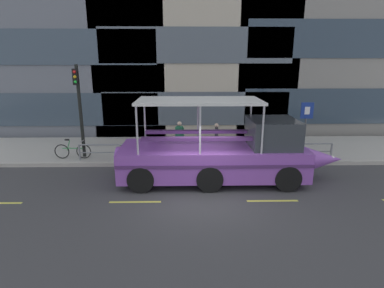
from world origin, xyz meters
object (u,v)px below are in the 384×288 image
object	(u,v)px
leaned_bicycle	(73,151)
pedestrian_near_bow	(286,134)
traffic_light_pole	(79,103)
duck_tour_boat	(225,155)
parking_sign	(306,120)
pedestrian_mid_left	(216,135)
pedestrian_mid_right	(180,134)

from	to	relation	value
leaned_bicycle	pedestrian_near_bow	world-z (taller)	pedestrian_near_bow
traffic_light_pole	duck_tour_boat	distance (m)	7.35
parking_sign	pedestrian_mid_left	bearing A→B (deg)	166.89
leaned_bicycle	pedestrian_near_bow	bearing A→B (deg)	2.13
parking_sign	leaned_bicycle	bearing A→B (deg)	-179.89
traffic_light_pole	leaned_bicycle	bearing A→B (deg)	-147.76
parking_sign	pedestrian_mid_right	size ratio (longest dim) A/B	1.68
traffic_light_pole	pedestrian_mid_right	bearing A→B (deg)	8.94
leaned_bicycle	traffic_light_pole	bearing A→B (deg)	32.24
traffic_light_pole	duck_tour_boat	world-z (taller)	traffic_light_pole
traffic_light_pole	pedestrian_near_bow	bearing A→B (deg)	0.64
traffic_light_pole	pedestrian_mid_left	world-z (taller)	traffic_light_pole
parking_sign	pedestrian_near_bow	distance (m)	1.16
pedestrian_near_bow	traffic_light_pole	bearing A→B (deg)	-179.36
pedestrian_mid_right	traffic_light_pole	bearing A→B (deg)	-171.06
duck_tour_boat	pedestrian_mid_right	world-z (taller)	duck_tour_boat
traffic_light_pole	leaned_bicycle	distance (m)	2.33
duck_tour_boat	pedestrian_mid_right	xyz separation A→B (m)	(-1.91, 3.48, 0.05)
duck_tour_boat	pedestrian_near_bow	distance (m)	4.38
leaned_bicycle	pedestrian_near_bow	size ratio (longest dim) A/B	1.00
leaned_bicycle	pedestrian_mid_right	xyz separation A→B (m)	(5.11, 1.01, 0.59)
leaned_bicycle	pedestrian_near_bow	xyz separation A→B (m)	(10.34, 0.38, 0.68)
traffic_light_pole	parking_sign	world-z (taller)	traffic_light_pole
parking_sign	duck_tour_boat	size ratio (longest dim) A/B	0.29
leaned_bicycle	duck_tour_boat	bearing A→B (deg)	-19.37
pedestrian_mid_left	parking_sign	bearing A→B (deg)	-13.11
parking_sign	leaned_bicycle	distance (m)	11.23
pedestrian_mid_left	leaned_bicycle	bearing A→B (deg)	-171.94
pedestrian_mid_right	leaned_bicycle	bearing A→B (deg)	-168.83
pedestrian_near_bow	pedestrian_mid_left	size ratio (longest dim) A/B	1.16
traffic_light_pole	pedestrian_mid_left	xyz separation A→B (m)	(6.55, 0.72, -1.75)
leaned_bicycle	pedestrian_mid_left	size ratio (longest dim) A/B	1.16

